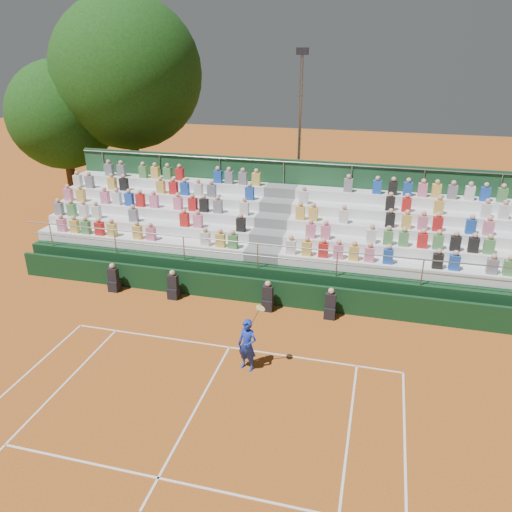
% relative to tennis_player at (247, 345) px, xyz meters
% --- Properties ---
extents(ground, '(90.00, 90.00, 0.00)m').
position_rel_tennis_player_xyz_m(ground, '(-0.88, 0.94, -0.84)').
color(ground, '#AD571C').
rests_on(ground, ground).
extents(courtside_wall, '(20.00, 0.15, 1.00)m').
position_rel_tennis_player_xyz_m(courtside_wall, '(-0.88, 4.14, -0.34)').
color(courtside_wall, black).
rests_on(courtside_wall, ground).
extents(line_officials, '(9.01, 0.40, 1.19)m').
position_rel_tennis_player_xyz_m(line_officials, '(-2.17, 3.69, -0.37)').
color(line_officials, black).
rests_on(line_officials, ground).
extents(grandstand, '(20.00, 5.20, 4.40)m').
position_rel_tennis_player_xyz_m(grandstand, '(-0.87, 7.38, 0.25)').
color(grandstand, black).
rests_on(grandstand, ground).
extents(tennis_player, '(0.88, 0.55, 2.22)m').
position_rel_tennis_player_xyz_m(tennis_player, '(0.00, 0.00, 0.00)').
color(tennis_player, '#162FAA').
rests_on(tennis_player, ground).
extents(tree_west, '(5.83, 5.83, 8.43)m').
position_rel_tennis_player_xyz_m(tree_west, '(-13.85, 12.32, 4.66)').
color(tree_west, '#382614').
rests_on(tree_west, ground).
extents(tree_east, '(8.00, 8.00, 11.65)m').
position_rel_tennis_player_xyz_m(tree_east, '(-10.35, 13.55, 6.79)').
color(tree_east, '#382614').
rests_on(tree_east, ground).
extents(floodlight_mast, '(0.60, 0.25, 8.94)m').
position_rel_tennis_player_xyz_m(floodlight_mast, '(-1.09, 14.62, 4.31)').
color(floodlight_mast, gray).
rests_on(floodlight_mast, ground).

